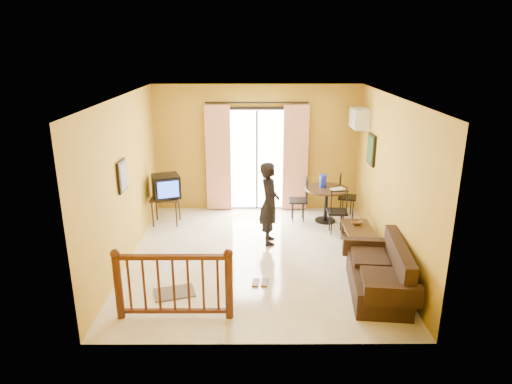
{
  "coord_description": "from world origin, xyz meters",
  "views": [
    {
      "loc": [
        -0.05,
        -7.37,
        3.61
      ],
      "look_at": [
        -0.03,
        0.2,
        1.14
      ],
      "focal_mm": 32.0,
      "sensor_mm": 36.0,
      "label": 1
    }
  ],
  "objects_px": {
    "coffee_table": "(358,234)",
    "sofa": "(381,275)",
    "dining_table": "(326,195)",
    "television": "(166,186)",
    "standing_person": "(269,203)"
  },
  "relations": [
    {
      "from": "television",
      "to": "standing_person",
      "type": "relative_size",
      "value": 0.42
    },
    {
      "from": "television",
      "to": "sofa",
      "type": "distance_m",
      "value": 4.7
    },
    {
      "from": "dining_table",
      "to": "standing_person",
      "type": "distance_m",
      "value": 1.65
    },
    {
      "from": "television",
      "to": "coffee_table",
      "type": "distance_m",
      "value": 3.95
    },
    {
      "from": "sofa",
      "to": "standing_person",
      "type": "height_order",
      "value": "standing_person"
    },
    {
      "from": "sofa",
      "to": "standing_person",
      "type": "xyz_separation_m",
      "value": [
        -1.63,
        1.87,
        0.49
      ]
    },
    {
      "from": "television",
      "to": "coffee_table",
      "type": "height_order",
      "value": "television"
    },
    {
      "from": "sofa",
      "to": "standing_person",
      "type": "distance_m",
      "value": 2.53
    },
    {
      "from": "television",
      "to": "standing_person",
      "type": "xyz_separation_m",
      "value": [
        2.09,
        -0.96,
        -0.03
      ]
    },
    {
      "from": "coffee_table",
      "to": "sofa",
      "type": "distance_m",
      "value": 1.61
    },
    {
      "from": "sofa",
      "to": "dining_table",
      "type": "bearing_deg",
      "value": 103.58
    },
    {
      "from": "dining_table",
      "to": "coffee_table",
      "type": "height_order",
      "value": "dining_table"
    },
    {
      "from": "television",
      "to": "sofa",
      "type": "xyz_separation_m",
      "value": [
        3.72,
        -2.83,
        -0.52
      ]
    },
    {
      "from": "dining_table",
      "to": "television",
      "type": "bearing_deg",
      "value": -177.94
    },
    {
      "from": "television",
      "to": "dining_table",
      "type": "height_order",
      "value": "television"
    }
  ]
}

